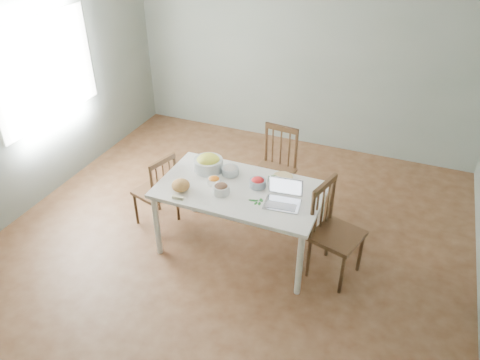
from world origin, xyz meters
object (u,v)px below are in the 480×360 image
at_px(dining_table, 240,219).
at_px(chair_far, 273,171).
at_px(chair_left, 155,189).
at_px(bowl_squash, 208,163).
at_px(bread_boule, 181,185).
at_px(laptop, 283,195).
at_px(chair_right, 338,234).

distance_m(dining_table, chair_far, 0.86).
xyz_separation_m(chair_left, bowl_squash, (0.61, 0.14, 0.41)).
relative_size(bread_boule, bowl_squash, 0.59).
height_order(chair_far, laptop, same).
height_order(dining_table, chair_far, chair_far).
height_order(chair_far, chair_left, chair_far).
bearing_deg(laptop, bowl_squash, 155.19).
bearing_deg(bowl_squash, bread_boule, -101.07).
bearing_deg(bowl_squash, laptop, -18.38).
distance_m(chair_right, bread_boule, 1.59).
height_order(chair_right, laptop, chair_right).
relative_size(chair_left, laptop, 2.70).
relative_size(chair_far, bowl_squash, 3.27).
xyz_separation_m(chair_far, bowl_squash, (-0.51, -0.65, 0.36)).
bearing_deg(bread_boule, laptop, 8.16).
bearing_deg(dining_table, laptop, -12.82).
xyz_separation_m(dining_table, bowl_squash, (-0.44, 0.20, 0.47)).
bearing_deg(dining_table, chair_right, -0.34).
xyz_separation_m(chair_far, chair_left, (-1.12, -0.79, -0.05)).
relative_size(dining_table, chair_left, 1.82).
xyz_separation_m(dining_table, laptop, (0.47, -0.11, 0.50)).
relative_size(chair_right, bread_boule, 5.65).
bearing_deg(chair_right, chair_far, 63.86).
height_order(dining_table, bread_boule, bread_boule).
xyz_separation_m(chair_far, chair_right, (0.94, -0.85, 0.01)).
height_order(chair_right, bowl_squash, chair_right).
distance_m(chair_left, bread_boule, 0.71).
bearing_deg(chair_right, bowl_squash, 98.14).
distance_m(chair_right, bowl_squash, 1.51).
bearing_deg(chair_right, chair_left, 104.36).
distance_m(chair_left, bowl_squash, 0.75).
distance_m(chair_left, laptop, 1.59).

